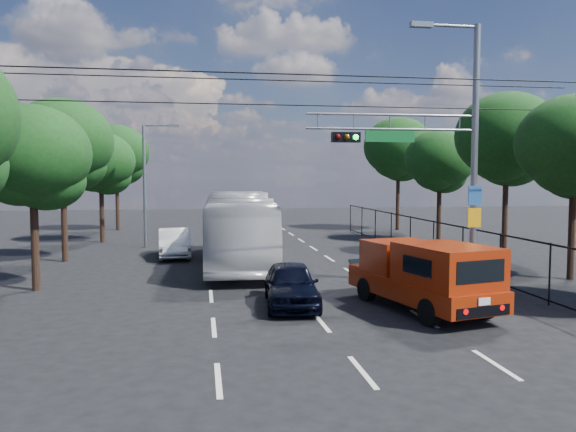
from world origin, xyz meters
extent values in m
plane|color=black|center=(0.00, 0.00, 0.00)|extent=(120.00, 120.00, 0.00)
cube|color=beige|center=(-3.00, 0.00, 0.01)|extent=(0.12, 2.00, 0.01)
cube|color=beige|center=(-3.00, 4.00, 0.01)|extent=(0.12, 2.00, 0.01)
cube|color=beige|center=(-3.00, 8.00, 0.01)|extent=(0.12, 2.00, 0.01)
cube|color=beige|center=(-3.00, 12.00, 0.01)|extent=(0.12, 2.00, 0.01)
cube|color=beige|center=(-3.00, 16.00, 0.01)|extent=(0.12, 2.00, 0.01)
cube|color=beige|center=(-3.00, 20.00, 0.01)|extent=(0.12, 2.00, 0.01)
cube|color=beige|center=(-3.00, 24.00, 0.01)|extent=(0.12, 2.00, 0.01)
cube|color=beige|center=(-3.00, 28.00, 0.01)|extent=(0.12, 2.00, 0.01)
cube|color=beige|center=(-3.00, 32.00, 0.01)|extent=(0.12, 2.00, 0.01)
cube|color=beige|center=(0.00, 0.00, 0.01)|extent=(0.12, 2.00, 0.01)
cube|color=beige|center=(0.00, 4.00, 0.01)|extent=(0.12, 2.00, 0.01)
cube|color=beige|center=(0.00, 8.00, 0.01)|extent=(0.12, 2.00, 0.01)
cube|color=beige|center=(0.00, 12.00, 0.01)|extent=(0.12, 2.00, 0.01)
cube|color=beige|center=(0.00, 16.00, 0.01)|extent=(0.12, 2.00, 0.01)
cube|color=beige|center=(0.00, 20.00, 0.01)|extent=(0.12, 2.00, 0.01)
cube|color=beige|center=(0.00, 24.00, 0.01)|extent=(0.12, 2.00, 0.01)
cube|color=beige|center=(0.00, 28.00, 0.01)|extent=(0.12, 2.00, 0.01)
cube|color=beige|center=(0.00, 32.00, 0.01)|extent=(0.12, 2.00, 0.01)
cube|color=beige|center=(3.00, 0.00, 0.01)|extent=(0.12, 2.00, 0.01)
cube|color=beige|center=(3.00, 4.00, 0.01)|extent=(0.12, 2.00, 0.01)
cube|color=beige|center=(3.00, 8.00, 0.01)|extent=(0.12, 2.00, 0.01)
cube|color=beige|center=(3.00, 12.00, 0.01)|extent=(0.12, 2.00, 0.01)
cube|color=beige|center=(3.00, 16.00, 0.01)|extent=(0.12, 2.00, 0.01)
cube|color=beige|center=(3.00, 20.00, 0.01)|extent=(0.12, 2.00, 0.01)
cube|color=beige|center=(3.00, 24.00, 0.01)|extent=(0.12, 2.00, 0.01)
cube|color=beige|center=(3.00, 28.00, 0.01)|extent=(0.12, 2.00, 0.01)
cube|color=beige|center=(3.00, 32.00, 0.01)|extent=(0.12, 2.00, 0.01)
cylinder|color=slate|center=(6.50, 8.00, 4.75)|extent=(0.24, 0.24, 9.50)
cylinder|color=slate|center=(5.50, 8.00, 9.40)|extent=(2.00, 0.10, 0.10)
cube|color=slate|center=(4.40, 8.00, 9.40)|extent=(0.80, 0.25, 0.18)
cylinder|color=slate|center=(3.40, 8.00, 6.25)|extent=(6.20, 0.08, 0.08)
cylinder|color=slate|center=(3.40, 8.00, 5.75)|extent=(6.20, 0.08, 0.08)
cube|color=black|center=(1.70, 8.00, 5.45)|extent=(1.00, 0.28, 0.35)
sphere|color=#3F0505|center=(1.38, 7.85, 5.45)|extent=(0.20, 0.20, 0.20)
sphere|color=#4C3805|center=(1.70, 7.85, 5.45)|extent=(0.20, 0.20, 0.20)
sphere|color=#0CE533|center=(2.02, 7.85, 5.45)|extent=(0.20, 0.20, 0.20)
cube|color=#0D5E25|center=(3.30, 8.00, 5.50)|extent=(1.80, 0.05, 0.40)
cube|color=#225BA1|center=(6.48, 7.86, 3.40)|extent=(0.50, 0.04, 0.70)
cube|color=#FFAD0D|center=(6.48, 7.86, 2.60)|extent=(0.50, 0.04, 0.70)
cylinder|color=slate|center=(5.90, 8.00, 6.00)|extent=(0.05, 0.05, 0.50)
cylinder|color=slate|center=(4.60, 8.00, 6.00)|extent=(0.05, 0.05, 0.50)
cylinder|color=slate|center=(3.30, 8.00, 6.00)|extent=(0.05, 0.05, 0.50)
cylinder|color=slate|center=(2.00, 8.00, 6.00)|extent=(0.05, 0.05, 0.50)
cylinder|color=slate|center=(0.70, 8.00, 6.00)|extent=(0.05, 0.05, 0.50)
cylinder|color=slate|center=(-6.50, 22.00, 3.50)|extent=(0.18, 0.18, 7.00)
cylinder|color=slate|center=(-5.70, 22.00, 7.00)|extent=(1.60, 0.09, 0.09)
cube|color=slate|center=(-4.80, 22.00, 7.00)|extent=(0.60, 0.22, 0.15)
cylinder|color=black|center=(0.00, 6.00, 7.20)|extent=(22.00, 0.04, 0.04)
cylinder|color=black|center=(0.00, 9.50, 7.60)|extent=(22.00, 0.04, 0.04)
cylinder|color=black|center=(0.00, 11.00, 6.90)|extent=(22.00, 0.04, 0.04)
cube|color=black|center=(7.60, 12.00, 1.95)|extent=(0.04, 34.00, 0.06)
cube|color=black|center=(7.60, 12.00, 0.15)|extent=(0.04, 34.00, 0.06)
cylinder|color=black|center=(7.60, 5.00, 1.00)|extent=(0.06, 0.06, 2.00)
cylinder|color=black|center=(7.60, 8.00, 1.00)|extent=(0.06, 0.06, 2.00)
cylinder|color=black|center=(7.60, 11.00, 1.00)|extent=(0.06, 0.06, 2.00)
cylinder|color=black|center=(7.60, 14.00, 1.00)|extent=(0.06, 0.06, 2.00)
cylinder|color=black|center=(7.60, 17.00, 1.00)|extent=(0.06, 0.06, 2.00)
cylinder|color=black|center=(7.60, 20.00, 1.00)|extent=(0.06, 0.06, 2.00)
cylinder|color=black|center=(7.60, 23.00, 1.00)|extent=(0.06, 0.06, 2.00)
cylinder|color=black|center=(7.60, 26.00, 1.00)|extent=(0.06, 0.06, 2.00)
cylinder|color=black|center=(7.60, 29.00, 1.00)|extent=(0.06, 0.06, 2.00)
cylinder|color=black|center=(11.20, 9.00, 2.10)|extent=(0.28, 0.28, 4.20)
ellipsoid|color=black|center=(11.20, 9.00, 5.40)|extent=(4.50, 4.50, 3.83)
ellipsoid|color=black|center=(10.85, 8.80, 4.50)|extent=(2.85, 2.85, 2.28)
cylinder|color=black|center=(11.80, 15.00, 2.38)|extent=(0.28, 0.28, 4.76)
ellipsoid|color=black|center=(11.80, 15.00, 6.12)|extent=(5.10, 5.10, 4.33)
ellipsoid|color=black|center=(12.20, 15.30, 4.93)|extent=(3.40, 3.40, 2.72)
ellipsoid|color=black|center=(11.45, 14.80, 5.10)|extent=(3.23, 3.23, 2.58)
cylinder|color=black|center=(11.40, 22.00, 2.02)|extent=(0.28, 0.28, 4.03)
ellipsoid|color=black|center=(11.40, 22.00, 5.18)|extent=(4.32, 4.32, 3.67)
ellipsoid|color=black|center=(11.80, 22.30, 4.18)|extent=(2.88, 2.88, 2.30)
ellipsoid|color=black|center=(11.05, 21.80, 4.32)|extent=(2.74, 2.74, 2.19)
cylinder|color=black|center=(11.60, 30.00, 2.46)|extent=(0.28, 0.28, 4.93)
ellipsoid|color=black|center=(11.60, 30.00, 6.34)|extent=(5.28, 5.28, 4.49)
ellipsoid|color=black|center=(12.00, 30.30, 5.10)|extent=(3.52, 3.52, 2.82)
ellipsoid|color=black|center=(11.25, 29.80, 5.28)|extent=(3.34, 3.34, 2.68)
cylinder|color=black|center=(-9.20, 10.00, 1.90)|extent=(0.28, 0.28, 3.81)
ellipsoid|color=black|center=(-9.20, 10.00, 4.90)|extent=(4.08, 4.08, 3.47)
ellipsoid|color=black|center=(-8.80, 10.30, 3.94)|extent=(2.72, 2.72, 2.18)
ellipsoid|color=black|center=(-9.55, 9.80, 4.08)|extent=(2.58, 2.58, 2.07)
cylinder|color=black|center=(-9.80, 17.00, 2.24)|extent=(0.28, 0.28, 4.48)
ellipsoid|color=black|center=(-9.80, 17.00, 5.76)|extent=(4.80, 4.80, 4.08)
ellipsoid|color=black|center=(-9.40, 17.30, 4.64)|extent=(3.20, 3.20, 2.56)
ellipsoid|color=black|center=(-10.15, 16.80, 4.80)|extent=(3.04, 3.04, 2.43)
cylinder|color=black|center=(-9.40, 25.00, 1.96)|extent=(0.28, 0.28, 3.92)
ellipsoid|color=black|center=(-9.40, 25.00, 5.04)|extent=(4.20, 4.20, 3.57)
ellipsoid|color=black|center=(-9.00, 25.30, 4.06)|extent=(2.80, 2.80, 2.24)
ellipsoid|color=black|center=(-9.75, 24.80, 4.20)|extent=(2.66, 2.66, 2.13)
cylinder|color=black|center=(-9.60, 33.00, 2.30)|extent=(0.28, 0.28, 4.59)
ellipsoid|color=black|center=(-9.60, 33.00, 5.90)|extent=(4.92, 4.92, 4.18)
ellipsoid|color=black|center=(-9.20, 33.30, 4.76)|extent=(3.28, 3.28, 2.62)
ellipsoid|color=black|center=(-9.95, 32.80, 4.92)|extent=(3.12, 3.12, 2.49)
cylinder|color=black|center=(2.06, 6.53, 0.38)|extent=(0.46, 0.81, 0.77)
cylinder|color=black|center=(3.86, 6.96, 0.38)|extent=(0.46, 0.81, 0.77)
cylinder|color=black|center=(2.85, 3.23, 0.38)|extent=(0.46, 0.81, 0.77)
cylinder|color=black|center=(4.66, 3.66, 0.38)|extent=(0.46, 0.81, 0.77)
cube|color=maroon|center=(3.36, 5.10, 0.68)|extent=(3.30, 5.81, 0.61)
cube|color=maroon|center=(2.78, 7.49, 0.77)|extent=(2.11, 1.06, 0.60)
cube|color=black|center=(2.71, 7.78, 1.04)|extent=(1.91, 0.86, 0.34)
cube|color=maroon|center=(3.06, 6.32, 1.48)|extent=(2.31, 2.11, 1.04)
cube|color=black|center=(3.26, 5.52, 1.53)|extent=(1.66, 0.45, 0.60)
cube|color=maroon|center=(3.64, 3.93, 1.55)|extent=(2.63, 3.19, 1.15)
cube|color=black|center=(4.64, 4.17, 1.59)|extent=(0.35, 1.29, 0.49)
cube|color=black|center=(2.64, 3.68, 1.59)|extent=(0.35, 1.29, 0.49)
cube|color=black|center=(3.96, 2.59, 1.59)|extent=(1.56, 0.43, 0.60)
cube|color=black|center=(3.99, 2.46, 0.55)|extent=(1.72, 0.50, 0.28)
cube|color=silver|center=(4.00, 2.41, 0.82)|extent=(0.38, 0.12, 0.20)
imported|color=black|center=(-0.52, 6.18, 0.69)|extent=(1.95, 4.15, 1.37)
imported|color=silver|center=(-1.66, 14.90, 1.70)|extent=(3.20, 12.26, 3.39)
imported|color=silver|center=(-4.68, 17.79, 0.72)|extent=(1.84, 4.46, 1.44)
camera|label=1|loc=(-3.30, -11.11, 4.09)|focal=35.00mm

